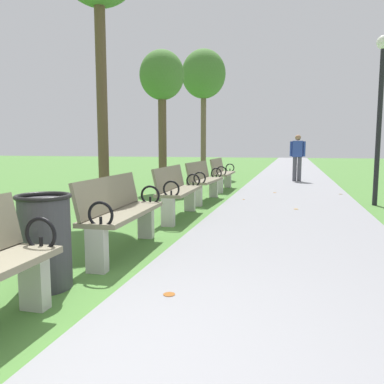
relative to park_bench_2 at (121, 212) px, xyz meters
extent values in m
plane|color=#4C7F38|center=(0.50, -2.35, -0.49)|extent=(80.00, 80.00, 0.00)
cube|color=gray|center=(1.93, 15.65, -0.48)|extent=(2.85, 44.00, 0.02)
cube|color=#B7B5AD|center=(0.04, -1.64, -0.26)|extent=(0.20, 0.12, 0.45)
torus|color=black|center=(0.10, -1.62, 0.10)|extent=(0.27, 0.03, 0.27)
cylinder|color=black|center=(0.10, -1.62, 0.02)|extent=(0.03, 0.03, 0.12)
cube|color=gray|center=(0.05, 0.00, -0.01)|extent=(0.51, 1.62, 0.05)
cube|color=gray|center=(-0.14, -0.01, 0.21)|extent=(0.19, 1.60, 0.40)
cube|color=#B7B5AD|center=(0.08, -0.74, -0.26)|extent=(0.20, 0.13, 0.45)
cube|color=#B7B5AD|center=(0.02, 0.74, -0.26)|extent=(0.20, 0.13, 0.45)
torus|color=black|center=(0.14, -0.75, 0.10)|extent=(0.27, 0.04, 0.27)
cylinder|color=black|center=(0.14, -0.75, 0.02)|extent=(0.03, 0.03, 0.12)
torus|color=black|center=(0.08, 0.76, 0.10)|extent=(0.27, 0.04, 0.27)
cylinder|color=black|center=(0.08, 0.76, 0.02)|extent=(0.03, 0.03, 0.12)
cube|color=gray|center=(0.05, 2.29, -0.01)|extent=(0.49, 1.61, 0.05)
cube|color=gray|center=(-0.14, 2.28, 0.21)|extent=(0.17, 1.60, 0.40)
cube|color=#B7B5AD|center=(0.07, 1.55, -0.26)|extent=(0.20, 0.13, 0.45)
cube|color=#B7B5AD|center=(0.03, 3.03, -0.26)|extent=(0.20, 0.13, 0.45)
torus|color=black|center=(0.13, 1.53, 0.10)|extent=(0.27, 0.04, 0.27)
cylinder|color=black|center=(0.13, 1.53, 0.02)|extent=(0.03, 0.03, 0.12)
torus|color=black|center=(0.09, 3.05, 0.10)|extent=(0.27, 0.04, 0.27)
cylinder|color=black|center=(0.09, 3.05, 0.02)|extent=(0.03, 0.03, 0.12)
cube|color=gray|center=(0.05, 4.37, -0.01)|extent=(0.50, 1.61, 0.05)
cube|color=gray|center=(-0.14, 4.38, 0.21)|extent=(0.18, 1.60, 0.40)
cube|color=#B7B5AD|center=(0.03, 3.63, -0.26)|extent=(0.20, 0.13, 0.45)
cube|color=#B7B5AD|center=(0.08, 5.11, -0.26)|extent=(0.20, 0.13, 0.45)
torus|color=black|center=(0.09, 3.61, 0.10)|extent=(0.27, 0.04, 0.27)
cylinder|color=black|center=(0.09, 3.61, 0.02)|extent=(0.03, 0.03, 0.12)
torus|color=black|center=(0.14, 5.13, 0.10)|extent=(0.27, 0.04, 0.27)
cylinder|color=black|center=(0.14, 5.13, 0.02)|extent=(0.03, 0.03, 0.12)
cube|color=gray|center=(0.05, 6.69, -0.01)|extent=(0.45, 1.60, 0.05)
cube|color=gray|center=(-0.14, 6.68, 0.21)|extent=(0.13, 1.60, 0.40)
cube|color=#B7B5AD|center=(0.06, 5.95, -0.26)|extent=(0.20, 0.12, 0.45)
cube|color=#B7B5AD|center=(0.05, 7.43, -0.26)|extent=(0.20, 0.12, 0.45)
torus|color=black|center=(0.12, 5.93, 0.10)|extent=(0.27, 0.03, 0.27)
cylinder|color=black|center=(0.12, 5.93, 0.02)|extent=(0.03, 0.03, 0.12)
torus|color=black|center=(0.11, 7.45, 0.10)|extent=(0.27, 0.03, 0.27)
cylinder|color=black|center=(0.11, 7.45, 0.02)|extent=(0.03, 0.03, 0.12)
cylinder|color=brown|center=(-1.55, 2.59, 1.56)|extent=(0.20, 0.20, 4.09)
cylinder|color=brown|center=(-1.72, 6.53, 0.92)|extent=(0.23, 0.23, 2.81)
ellipsoid|color=#477A33|center=(-1.72, 6.53, 2.77)|extent=(1.27, 1.27, 1.39)
cylinder|color=brown|center=(-1.64, 11.43, 1.27)|extent=(0.22, 0.22, 3.51)
ellipsoid|color=#477A33|center=(-1.64, 11.43, 3.65)|extent=(1.77, 1.77, 1.95)
cylinder|color=#4C4C56|center=(2.01, 9.88, -0.04)|extent=(0.14, 0.14, 0.85)
cylinder|color=#4C4C56|center=(2.17, 9.86, -0.04)|extent=(0.14, 0.14, 0.85)
cube|color=#2D4799|center=(2.09, 9.87, 0.66)|extent=(0.36, 0.25, 0.56)
sphere|color=#9E7051|center=(2.09, 9.87, 1.05)|extent=(0.20, 0.20, 0.20)
cylinder|color=#2D4799|center=(1.87, 9.89, 0.66)|extent=(0.09, 0.09, 0.52)
cylinder|color=#2D4799|center=(2.31, 9.85, 0.66)|extent=(0.09, 0.09, 0.52)
cylinder|color=#38383D|center=(-0.15, -1.23, -0.09)|extent=(0.44, 0.44, 0.80)
torus|color=black|center=(-0.15, -1.23, 0.33)|extent=(0.48, 0.48, 0.04)
cylinder|color=black|center=(3.65, 4.71, 1.11)|extent=(0.10, 0.10, 3.20)
sphere|color=white|center=(3.65, 4.71, 2.85)|extent=(0.28, 0.28, 0.28)
cylinder|color=gold|center=(-1.75, 5.14, -0.48)|extent=(0.09, 0.09, 0.00)
cylinder|color=#AD6B23|center=(1.50, 6.24, -0.46)|extent=(0.12, 0.12, 0.00)
cylinder|color=#BC842D|center=(2.03, 3.63, -0.46)|extent=(0.10, 0.10, 0.00)
cylinder|color=brown|center=(3.16, 6.34, -0.46)|extent=(0.12, 0.12, 0.00)
cylinder|color=#93511E|center=(-1.69, 3.01, -0.48)|extent=(0.11, 0.11, 0.00)
cylinder|color=#AD6B23|center=(0.86, 4.73, -0.46)|extent=(0.09, 0.09, 0.00)
cylinder|color=#93511E|center=(0.97, -1.16, -0.46)|extent=(0.11, 0.11, 0.00)
camera|label=1|loc=(1.94, -4.09, 0.77)|focal=35.99mm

